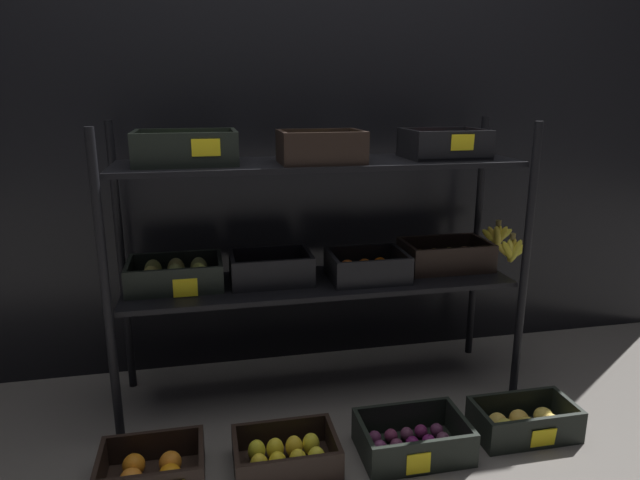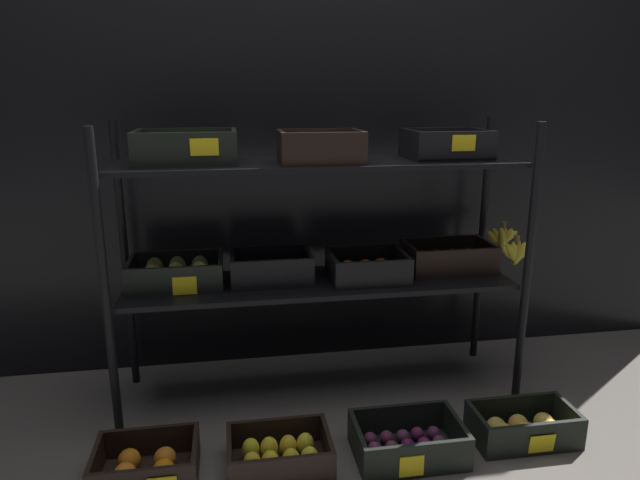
{
  "view_description": "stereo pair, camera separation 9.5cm",
  "coord_description": "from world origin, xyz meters",
  "px_view_note": "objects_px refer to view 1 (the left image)",
  "views": [
    {
      "loc": [
        -0.45,
        -2.12,
        1.24
      ],
      "look_at": [
        0.0,
        0.0,
        0.67
      ],
      "focal_mm": 31.61,
      "sensor_mm": 36.0,
      "label": 1
    },
    {
      "loc": [
        -0.35,
        -2.14,
        1.24
      ],
      "look_at": [
        0.0,
        0.0,
        0.67
      ],
      "focal_mm": 31.61,
      "sensor_mm": 36.0,
      "label": 2
    }
  ],
  "objects_px": {
    "display_rack": "(319,225)",
    "crate_ground_orange": "(152,471)",
    "crate_ground_plum": "(412,441)",
    "crate_ground_apple_gold": "(524,423)",
    "crate_ground_lemon": "(286,456)"
  },
  "relations": [
    {
      "from": "crate_ground_orange",
      "to": "crate_ground_lemon",
      "type": "distance_m",
      "value": 0.44
    },
    {
      "from": "display_rack",
      "to": "crate_ground_lemon",
      "type": "bearing_deg",
      "value": -113.94
    },
    {
      "from": "crate_ground_plum",
      "to": "crate_ground_apple_gold",
      "type": "relative_size",
      "value": 1.01
    },
    {
      "from": "crate_ground_orange",
      "to": "crate_ground_apple_gold",
      "type": "relative_size",
      "value": 0.89
    },
    {
      "from": "display_rack",
      "to": "crate_ground_orange",
      "type": "height_order",
      "value": "display_rack"
    },
    {
      "from": "display_rack",
      "to": "crate_ground_orange",
      "type": "relative_size",
      "value": 5.13
    },
    {
      "from": "crate_ground_apple_gold",
      "to": "crate_ground_orange",
      "type": "bearing_deg",
      "value": 179.91
    },
    {
      "from": "crate_ground_plum",
      "to": "crate_ground_apple_gold",
      "type": "height_order",
      "value": "same"
    },
    {
      "from": "crate_ground_orange",
      "to": "crate_ground_apple_gold",
      "type": "bearing_deg",
      "value": -0.09
    },
    {
      "from": "crate_ground_apple_gold",
      "to": "crate_ground_lemon",
      "type": "bearing_deg",
      "value": -179.51
    },
    {
      "from": "crate_ground_orange",
      "to": "crate_ground_lemon",
      "type": "relative_size",
      "value": 0.96
    },
    {
      "from": "crate_ground_orange",
      "to": "crate_ground_plum",
      "type": "relative_size",
      "value": 0.89
    },
    {
      "from": "display_rack",
      "to": "crate_ground_apple_gold",
      "type": "height_order",
      "value": "display_rack"
    },
    {
      "from": "display_rack",
      "to": "crate_ground_plum",
      "type": "relative_size",
      "value": 4.54
    },
    {
      "from": "crate_ground_orange",
      "to": "crate_ground_plum",
      "type": "height_order",
      "value": "crate_ground_plum"
    }
  ]
}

